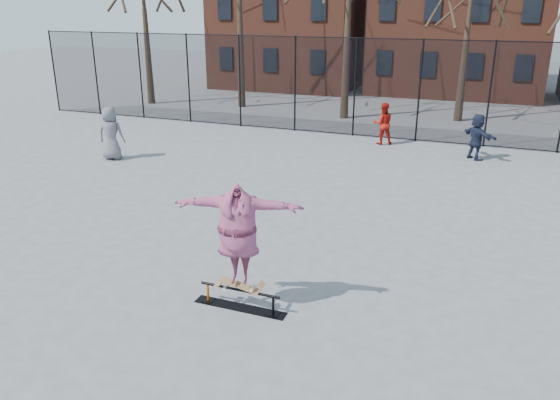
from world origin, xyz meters
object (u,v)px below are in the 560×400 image
at_px(skater, 238,237).
at_px(bystander_grey, 111,133).
at_px(bystander_red, 383,123).
at_px(bystander_navy, 477,137).
at_px(skateboard, 240,286).
at_px(skate_rail, 240,300).

distance_m(skater, bystander_grey, 11.43).
relative_size(bystander_red, bystander_navy, 1.01).
relative_size(bystander_grey, bystander_red, 1.14).
relative_size(skateboard, bystander_grey, 0.45).
bearing_deg(skater, skate_rail, 165.56).
height_order(skate_rail, bystander_grey, bystander_grey).
distance_m(skateboard, bystander_navy, 12.72).
height_order(skateboard, bystander_red, bystander_red).
bearing_deg(skate_rail, skater, 0.00).
bearing_deg(skateboard, skate_rail, -180.00).
xyz_separation_m(skateboard, skater, (0.00, 0.00, 0.97)).
relative_size(skater, bystander_grey, 1.21).
relative_size(skater, bystander_navy, 1.39).
distance_m(bystander_grey, bystander_red, 10.25).
bearing_deg(skateboard, bystander_grey, 138.60).
distance_m(skate_rail, bystander_red, 13.28).
bearing_deg(skater, bystander_navy, 59.72).
xyz_separation_m(skate_rail, skater, (0.00, 0.00, 1.26)).
height_order(bystander_grey, bystander_navy, bystander_grey).
bearing_deg(bystander_red, skate_rail, 66.95).
bearing_deg(bystander_navy, skateboard, 119.13).
height_order(skateboard, skater, skater).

